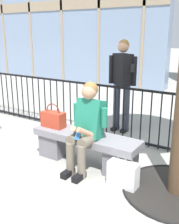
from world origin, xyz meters
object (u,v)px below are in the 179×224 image
Objects in this scene: seated_person_with_phone at (86,124)px; handbag_on_bench at (53,119)px; stone_bench at (86,146)px; bystander_at_railing at (122,79)px; shopping_bag at (123,174)px.

seated_person_with_phone is 0.69m from handbag_on_bench.
stone_bench is 0.94× the size of bystander_at_railing.
seated_person_with_phone is 0.81m from shopping_bag.
bystander_at_railing reaches higher than shopping_bag.
shopping_bag is at bearing -11.39° from handbag_on_bench.
handbag_on_bench is 0.85× the size of shopping_bag.
handbag_on_bench is (-0.68, 0.12, -0.08)m from seated_person_with_phone.
seated_person_with_phone is at bearing -79.90° from bystander_at_railing.
seated_person_with_phone is 0.71× the size of bystander_at_railing.
stone_bench is 0.41m from seated_person_with_phone.
shopping_bag is at bearing -20.57° from stone_bench.
stone_bench is 1.32× the size of seated_person_with_phone.
handbag_on_bench is 0.21× the size of bystander_at_railing.
shopping_bag is at bearing -12.94° from seated_person_with_phone.
handbag_on_bench is at bearing 168.61° from shopping_bag.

